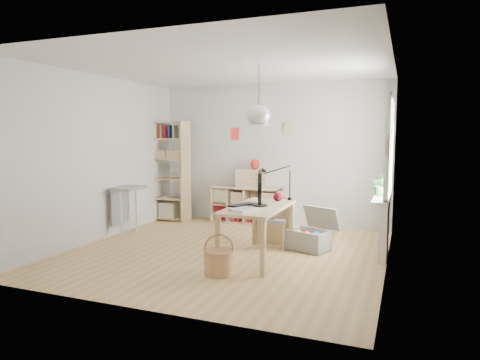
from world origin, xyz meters
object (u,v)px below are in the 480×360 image
(tall_bookshelf, at_px, (169,167))
(storage_chest, at_px, (311,236))
(cube_shelf, at_px, (246,208))
(monitor, at_px, (260,187))
(chair, at_px, (273,217))
(desk, at_px, (258,212))
(drawer_chest, at_px, (252,178))

(tall_bookshelf, height_order, storage_chest, tall_bookshelf)
(cube_shelf, relative_size, monitor, 2.62)
(tall_bookshelf, bearing_deg, chair, -25.43)
(desk, bearing_deg, chair, 89.83)
(cube_shelf, height_order, tall_bookshelf, tall_bookshelf)
(cube_shelf, distance_m, chair, 1.83)
(desk, relative_size, monitor, 2.81)
(desk, xyz_separation_m, drawer_chest, (-0.87, 2.19, 0.24))
(monitor, bearing_deg, cube_shelf, 96.97)
(monitor, bearing_deg, drawer_chest, 94.13)
(cube_shelf, relative_size, chair, 1.73)
(storage_chest, relative_size, monitor, 1.58)
(desk, height_order, tall_bookshelf, tall_bookshelf)
(desk, distance_m, chair, 0.75)
(chair, bearing_deg, desk, -103.04)
(desk, height_order, monitor, monitor)
(chair, xyz_separation_m, monitor, (0.02, -0.73, 0.56))
(desk, relative_size, drawer_chest, 2.47)
(storage_chest, bearing_deg, drawer_chest, 157.19)
(chair, xyz_separation_m, storage_chest, (0.58, 0.03, -0.26))
(desk, bearing_deg, drawer_chest, 111.74)
(chair, bearing_deg, storage_chest, -9.56)
(cube_shelf, bearing_deg, tall_bookshelf, -169.81)
(chair, distance_m, drawer_chest, 1.76)
(chair, distance_m, monitor, 0.91)
(monitor, xyz_separation_m, drawer_chest, (-0.90, 2.20, -0.12))
(desk, bearing_deg, tall_bookshelf, 142.99)
(chair, height_order, monitor, monitor)
(cube_shelf, distance_m, monitor, 2.57)
(cube_shelf, bearing_deg, storage_chest, -42.60)
(cube_shelf, height_order, monitor, monitor)
(tall_bookshelf, bearing_deg, drawer_chest, 7.98)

